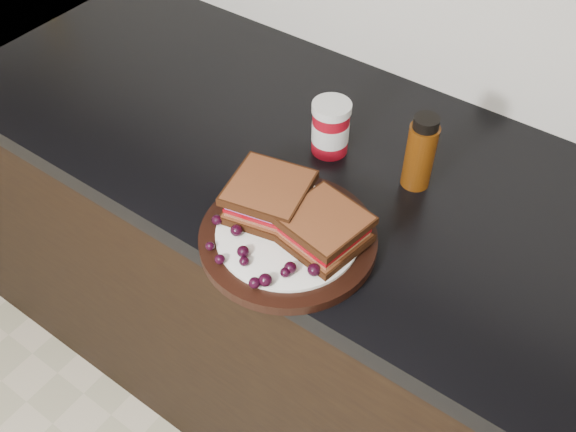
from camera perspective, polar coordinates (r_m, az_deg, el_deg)
name	(u,v)px	position (r m, az deg, el deg)	size (l,w,h in m)	color
base_cabinets	(325,314)	(1.50, 3.32, -8.66)	(3.96, 0.58, 0.86)	black
countertop	(336,170)	(1.16, 4.25, 4.09)	(3.98, 0.60, 0.04)	black
plate	(288,238)	(1.01, 0.00, -2.00)	(0.28, 0.28, 0.02)	black
sandwich_left	(269,197)	(1.01, -1.70, 1.69)	(0.12, 0.12, 0.06)	brown
sandwich_right	(324,229)	(0.96, 3.26, -1.17)	(0.11, 0.11, 0.05)	brown
grape_0	(217,220)	(1.01, -6.33, -0.34)	(0.02, 0.02, 0.02)	black
grape_1	(236,230)	(0.99, -4.60, -1.28)	(0.02, 0.02, 0.02)	black
grape_2	(210,246)	(0.97, -6.96, -2.67)	(0.01, 0.01, 0.01)	black
grape_3	(220,259)	(0.95, -6.08, -3.85)	(0.02, 0.02, 0.01)	black
grape_4	(243,252)	(0.96, -4.02, -3.17)	(0.02, 0.02, 0.02)	black
grape_5	(244,261)	(0.95, -3.92, -4.04)	(0.02, 0.02, 0.01)	black
grape_6	(255,283)	(0.92, -2.99, -5.95)	(0.02, 0.02, 0.02)	black
grape_7	(265,280)	(0.92, -2.04, -5.71)	(0.02, 0.02, 0.02)	black
grape_8	(285,272)	(0.93, -0.24, -5.04)	(0.02, 0.02, 0.01)	black
grape_9	(290,268)	(0.94, 0.20, -4.62)	(0.02, 0.02, 0.02)	black
grape_10	(314,270)	(0.93, 2.34, -4.80)	(0.02, 0.02, 0.02)	black
grape_11	(313,260)	(0.95, 2.24, -3.90)	(0.02, 0.02, 0.01)	black
grape_12	(329,258)	(0.95, 3.67, -3.77)	(0.02, 0.02, 0.02)	black
grape_13	(338,245)	(0.97, 4.43, -2.61)	(0.02, 0.02, 0.02)	black
grape_14	(339,237)	(0.98, 4.54, -1.86)	(0.01, 0.01, 0.01)	black
grape_15	(319,224)	(0.99, 2.79, -0.70)	(0.02, 0.02, 0.02)	black
grape_16	(283,195)	(1.04, -0.44, 1.87)	(0.02, 0.02, 0.02)	black
grape_17	(270,199)	(1.03, -1.57, 1.48)	(0.02, 0.02, 0.02)	black
grape_18	(250,198)	(1.03, -3.39, 1.58)	(0.02, 0.02, 0.02)	black
grape_19	(254,202)	(1.03, -3.03, 1.29)	(0.02, 0.02, 0.02)	black
grape_20	(251,219)	(1.00, -3.33, -0.23)	(0.02, 0.02, 0.02)	black
grape_21	(276,209)	(1.02, -1.09, 0.59)	(0.02, 0.02, 0.02)	black
grape_22	(266,207)	(1.02, -2.01, 0.85)	(0.02, 0.02, 0.02)	black
grape_23	(246,194)	(1.04, -3.72, 1.99)	(0.02, 0.02, 0.02)	black
condiment_jar	(331,128)	(1.14, 3.80, 7.84)	(0.07, 0.07, 0.10)	maroon
oil_bottle	(421,152)	(1.08, 11.70, 5.61)	(0.05, 0.05, 0.14)	#512608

